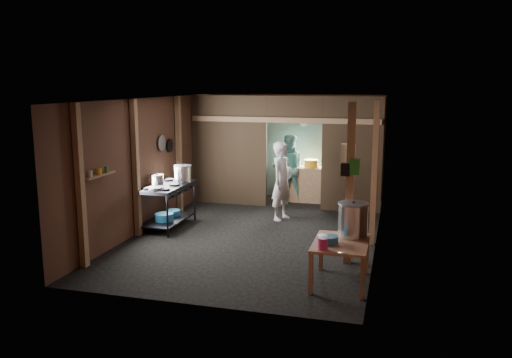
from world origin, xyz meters
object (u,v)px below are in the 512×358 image
(stock_pot, at_px, (353,220))
(cook, at_px, (282,181))
(prep_table, at_px, (340,263))
(stove_pot_large, at_px, (183,174))
(gas_range, at_px, (167,206))
(yellow_tub, at_px, (311,164))
(pink_bucket, at_px, (323,244))

(stock_pot, relative_size, cook, 0.32)
(prep_table, relative_size, stove_pot_large, 2.97)
(stock_pot, bearing_deg, gas_range, 155.20)
(yellow_tub, bearing_deg, pink_bucket, -78.95)
(yellow_tub, bearing_deg, stock_pot, -73.57)
(stove_pot_large, distance_m, yellow_tub, 3.47)
(prep_table, height_order, stock_pot, stock_pot)
(stove_pot_large, relative_size, pink_bucket, 2.17)
(stock_pot, xyz_separation_m, pink_bucket, (-0.34, -0.75, -0.16))
(yellow_tub, bearing_deg, prep_table, -75.96)
(stock_pot, relative_size, yellow_tub, 1.55)
(prep_table, height_order, pink_bucket, pink_bucket)
(gas_range, height_order, cook, cook)
(stove_pot_large, xyz_separation_m, pink_bucket, (3.34, -2.96, -0.32))
(prep_table, relative_size, pink_bucket, 6.46)
(gas_range, height_order, prep_table, gas_range)
(yellow_tub, relative_size, cook, 0.21)
(stove_pot_large, bearing_deg, pink_bucket, -41.57)
(gas_range, xyz_separation_m, prep_table, (3.71, -2.11, -0.12))
(gas_range, distance_m, yellow_tub, 3.95)
(pink_bucket, bearing_deg, stove_pot_large, 138.43)
(pink_bucket, bearing_deg, gas_range, 144.26)
(cook, bearing_deg, pink_bucket, -139.88)
(gas_range, bearing_deg, prep_table, -29.59)
(gas_range, bearing_deg, yellow_tub, 51.96)
(cook, bearing_deg, stove_pot_large, 131.56)
(gas_range, distance_m, stove_pot_large, 0.76)
(prep_table, bearing_deg, stove_pot_large, 144.31)
(stove_pot_large, height_order, stock_pot, stove_pot_large)
(gas_range, bearing_deg, pink_bucket, -35.74)
(prep_table, distance_m, yellow_tub, 5.39)
(prep_table, xyz_separation_m, stove_pot_large, (-3.54, 2.54, 0.72))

